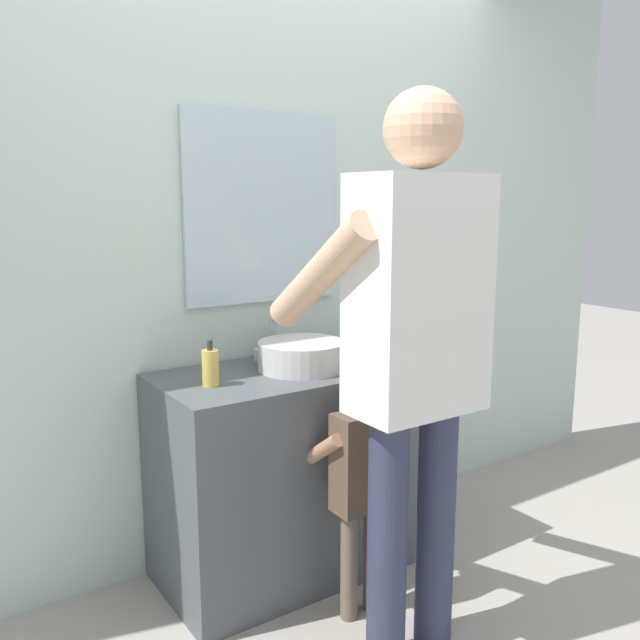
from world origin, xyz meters
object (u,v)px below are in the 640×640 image
object	(u,v)px
child_toddler	(360,475)
adult_parent	(414,331)
soap_bottle	(210,367)
toothbrush_cup	(360,342)

from	to	relation	value
child_toddler	adult_parent	bearing A→B (deg)	-86.10
soap_bottle	adult_parent	bearing A→B (deg)	-55.95
soap_bottle	toothbrush_cup	bearing A→B (deg)	7.67
toothbrush_cup	child_toddler	bearing A→B (deg)	-126.98
child_toddler	adult_parent	world-z (taller)	adult_parent
child_toddler	adult_parent	distance (m)	0.61
soap_bottle	child_toddler	distance (m)	0.65
soap_bottle	adult_parent	size ratio (longest dim) A/B	0.09
toothbrush_cup	adult_parent	size ratio (longest dim) A/B	0.11
soap_bottle	adult_parent	world-z (taller)	adult_parent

